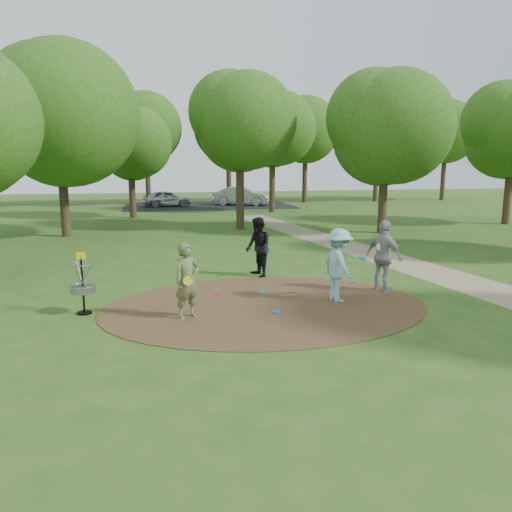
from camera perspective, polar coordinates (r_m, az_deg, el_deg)
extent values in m
plane|color=#2D5119|center=(12.94, 1.10, -5.76)|extent=(100.00, 100.00, 0.00)
cylinder|color=#47301C|center=(12.94, 1.10, -5.72)|extent=(8.40, 8.40, 0.02)
cube|color=#8C7A5B|center=(17.27, 21.05, -2.26)|extent=(7.55, 39.89, 0.01)
cube|color=black|center=(42.52, -5.36, 5.72)|extent=(14.00, 8.00, 0.01)
imported|color=#5E6A3D|center=(11.87, -7.88, -2.84)|extent=(0.79, 0.70, 1.82)
cylinder|color=#C2EF1A|center=(11.67, -7.80, -2.82)|extent=(0.22, 0.07, 0.22)
imported|color=#89C1CD|center=(13.36, 9.43, -1.05)|extent=(0.92, 1.37, 1.96)
cylinder|color=blue|center=(13.62, 12.08, -0.22)|extent=(0.30, 0.30, 0.08)
imported|color=black|center=(16.05, 0.25, 1.01)|extent=(0.91, 1.07, 1.93)
cylinder|color=#0B1CCB|center=(16.12, 1.19, 0.67)|extent=(0.23, 0.12, 0.22)
imported|color=#9C9D9F|center=(14.66, 14.41, -0.01)|extent=(0.97, 1.30, 2.06)
cylinder|color=white|center=(14.49, 13.98, 1.03)|extent=(0.23, 0.08, 0.22)
cylinder|color=#1785BD|center=(14.18, 0.66, -4.16)|extent=(0.22, 0.22, 0.02)
cylinder|color=blue|center=(12.35, 2.43, -6.44)|extent=(0.22, 0.22, 0.02)
cylinder|color=#BF1342|center=(14.03, -4.39, -4.36)|extent=(0.22, 0.22, 0.02)
imported|color=#B1B5B9|center=(42.41, -10.13, 6.50)|extent=(4.11, 2.02, 1.35)
imported|color=#ACB0B4|center=(42.97, -1.65, 6.87)|extent=(5.09, 3.25, 1.58)
cylinder|color=black|center=(12.86, -19.18, -3.36)|extent=(0.05, 0.05, 1.35)
cylinder|color=black|center=(13.03, -19.00, -6.15)|extent=(0.36, 0.36, 0.04)
cylinder|color=gray|center=(12.88, -19.17, -3.59)|extent=(0.60, 0.60, 0.16)
torus|color=gray|center=(12.86, -19.19, -3.25)|extent=(0.63, 0.63, 0.03)
torus|color=gray|center=(12.74, -19.34, -0.85)|extent=(0.58, 0.58, 0.02)
cube|color=yellow|center=(12.71, -19.39, 0.04)|extent=(0.22, 0.02, 0.18)
cylinder|color=#332316|center=(26.49, -21.09, 6.17)|extent=(0.44, 0.44, 3.80)
sphere|color=#2A4E14|center=(26.51, -21.66, 14.37)|extent=(6.90, 6.90, 6.90)
cylinder|color=#332316|center=(27.56, -1.83, 7.42)|extent=(0.44, 0.44, 4.18)
sphere|color=#2A4E14|center=(27.58, -1.88, 14.73)|extent=(5.18, 5.18, 5.18)
cylinder|color=#332316|center=(26.89, 14.28, 6.41)|extent=(0.44, 0.44, 3.61)
sphere|color=#2A4E14|center=(26.87, 14.62, 13.62)|extent=(5.75, 5.75, 5.75)
cylinder|color=#332316|center=(34.17, -13.97, 7.11)|extent=(0.44, 0.44, 3.42)
sphere|color=#2A4E14|center=(34.13, -14.20, 12.11)|extent=(4.62, 4.62, 4.62)
cylinder|color=#332316|center=(37.18, 1.86, 8.42)|extent=(0.44, 0.44, 4.37)
sphere|color=#2A4E14|center=(37.21, 1.89, 14.06)|extent=(5.37, 5.37, 5.37)
cylinder|color=#332316|center=(33.41, 26.85, 6.53)|extent=(0.44, 0.44, 3.80)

